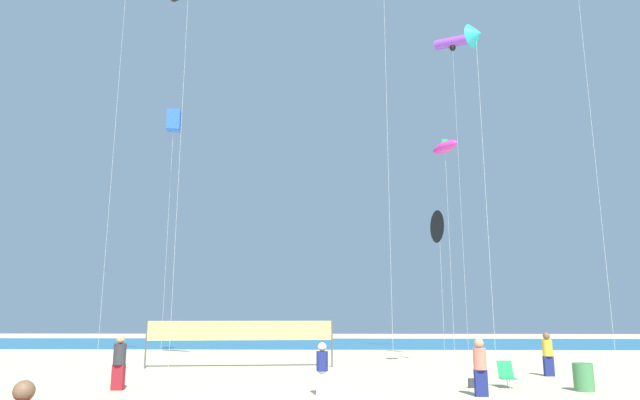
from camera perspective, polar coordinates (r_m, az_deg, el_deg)
The scene contains 15 objects.
ocean_band at distance 51.73m, azimuth -0.38°, elevation -14.40°, with size 120.00×20.00×0.01m, color #1E6B99.
beachgoer_coral_shirt at distance 18.73m, azimuth 16.03°, elevation -15.90°, with size 0.40×0.40×1.74m.
beachgoer_charcoal_shirt at distance 20.67m, azimuth -19.81°, elevation -15.14°, with size 0.41×0.41×1.81m.
beachgoer_mustard_shirt at distance 25.64m, azimuth 22.23°, elevation -14.23°, with size 0.40×0.40×1.75m.
beachgoer_navy_shirt at distance 18.27m, azimuth 0.22°, elevation -16.69°, with size 0.37×0.37×1.61m.
folding_beach_chair at distance 21.24m, azimuth 18.52°, elevation -16.47°, with size 0.52×0.65×0.89m.
trash_barrel at distance 21.21m, azimuth 25.32°, elevation -16.03°, with size 0.65×0.65×0.90m, color #3F7F4C.
volleyball_net at distance 27.84m, azimuth -8.11°, elevation -13.24°, with size 8.86×1.14×2.40m.
beach_handbag at distance 20.89m, azimuth 15.48°, elevation -17.59°, with size 0.39×0.19×0.31m, color #2D2D33.
kite_cyan_diamond at distance 29.83m, azimuth 25.02°, elevation 16.94°, with size 0.49×0.49×18.01m.
kite_magenta_inflatable at distance 33.38m, azimuth 12.64°, elevation 5.27°, with size 1.63×1.82×12.52m.
kite_violet_tube at distance 40.06m, azimuth 13.37°, elevation 15.36°, with size 2.39×1.53×20.84m.
kite_blue_box at distance 36.46m, azimuth -14.72°, elevation 7.83°, with size 0.94×0.94×15.05m.
kite_cyan_delta at distance 26.17m, azimuth 15.64°, elevation 15.91°, with size 1.09×1.10×14.95m.
kite_black_delta at distance 30.19m, azimuth 12.08°, elevation -2.68°, with size 0.68×1.74×7.91m.
Camera 1 is at (1.79, -16.81, 2.45)m, focal length 31.33 mm.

